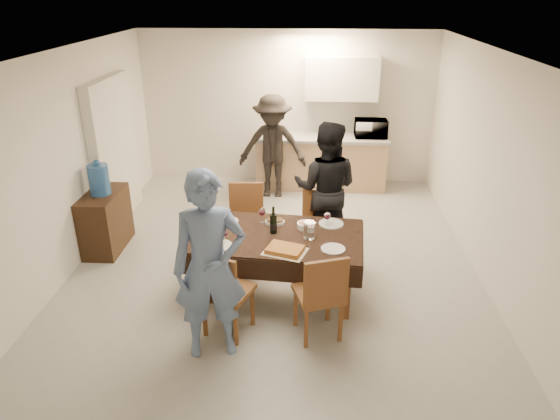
{
  "coord_description": "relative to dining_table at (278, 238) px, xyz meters",
  "views": [
    {
      "loc": [
        0.38,
        -5.55,
        3.26
      ],
      "look_at": [
        0.07,
        -0.3,
        0.87
      ],
      "focal_mm": 32.0,
      "sensor_mm": 36.0,
      "label": 1
    }
  ],
  "objects": [
    {
      "name": "water_pitcher",
      "position": [
        0.35,
        -0.05,
        0.13
      ],
      "size": [
        0.13,
        0.13,
        0.19
      ],
      "primitive_type": "cylinder",
      "color": "white",
      "rests_on": "dining_table"
    },
    {
      "name": "wine_glass_a",
      "position": [
        -0.55,
        -0.25,
        0.13
      ],
      "size": [
        0.09,
        0.09,
        0.19
      ],
      "primitive_type": null,
      "color": "white",
      "rests_on": "dining_table"
    },
    {
      "name": "wall_front",
      "position": [
        -0.07,
        -2.35,
        0.61
      ],
      "size": [
        5.0,
        0.02,
        2.6
      ],
      "primitive_type": "cube",
      "color": "silver",
      "rests_on": "floor"
    },
    {
      "name": "mushroom_dish",
      "position": [
        -0.05,
        0.28,
        0.05
      ],
      "size": [
        0.21,
        0.21,
        0.04
      ],
      "primitive_type": "cylinder",
      "color": "silver",
      "rests_on": "dining_table"
    },
    {
      "name": "plate_near_left",
      "position": [
        -0.6,
        -0.3,
        0.04
      ],
      "size": [
        0.27,
        0.27,
        0.02
      ],
      "primitive_type": "cylinder",
      "color": "silver",
      "rests_on": "dining_table"
    },
    {
      "name": "floor",
      "position": [
        -0.07,
        0.65,
        -0.69
      ],
      "size": [
        5.0,
        6.0,
        0.02
      ],
      "primitive_type": "cube",
      "color": "#9FA09B",
      "rests_on": "ground"
    },
    {
      "name": "person_near",
      "position": [
        -0.55,
        -1.05,
        0.23
      ],
      "size": [
        0.76,
        0.58,
        1.85
      ],
      "primitive_type": "imported",
      "rotation": [
        0.0,
        0.0,
        0.23
      ],
      "color": "#5E77A5",
      "rests_on": "floor"
    },
    {
      "name": "person_kitchen",
      "position": [
        -0.27,
        2.88,
        0.15
      ],
      "size": [
        1.09,
        0.63,
        1.69
      ],
      "primitive_type": "imported",
      "color": "black",
      "rests_on": "floor"
    },
    {
      "name": "dining_table",
      "position": [
        0.0,
        0.0,
        0.0
      ],
      "size": [
        1.95,
        1.25,
        0.73
      ],
      "rotation": [
        0.0,
        0.0,
        -0.09
      ],
      "color": "black",
      "rests_on": "floor"
    },
    {
      "name": "wall_right",
      "position": [
        2.43,
        0.65,
        0.61
      ],
      "size": [
        0.02,
        6.0,
        2.6
      ],
      "primitive_type": "cube",
      "color": "silver",
      "rests_on": "floor"
    },
    {
      "name": "console",
      "position": [
        -2.35,
        0.91,
        -0.3
      ],
      "size": [
        0.43,
        0.85,
        0.79
      ],
      "primitive_type": "cube",
      "color": "#332011",
      "rests_on": "floor"
    },
    {
      "name": "wine_glass_b",
      "position": [
        0.55,
        0.25,
        0.12
      ],
      "size": [
        0.08,
        0.08,
        0.18
      ],
      "primitive_type": null,
      "color": "white",
      "rests_on": "dining_table"
    },
    {
      "name": "ceiling",
      "position": [
        -0.07,
        0.65,
        1.91
      ],
      "size": [
        5.0,
        6.0,
        0.02
      ],
      "primitive_type": "cube",
      "color": "white",
      "rests_on": "wall_back"
    },
    {
      "name": "stub_partition",
      "position": [
        -2.49,
        1.85,
        0.36
      ],
      "size": [
        0.15,
        1.4,
        2.1
      ],
      "primitive_type": "cube",
      "color": "silver",
      "rests_on": "floor"
    },
    {
      "name": "chair_near_left",
      "position": [
        -0.45,
        -0.84,
        -0.1
      ],
      "size": [
        0.57,
        0.58,
        0.52
      ],
      "rotation": [
        0.0,
        0.0,
        -0.37
      ],
      "color": "brown",
      "rests_on": "floor"
    },
    {
      "name": "person_far",
      "position": [
        0.55,
        1.05,
        0.18
      ],
      "size": [
        0.96,
        0.81,
        1.75
      ],
      "primitive_type": "imported",
      "rotation": [
        0.0,
        0.0,
        2.96
      ],
      "color": "black",
      "rests_on": "floor"
    },
    {
      "name": "plate_far_left",
      "position": [
        -0.6,
        0.3,
        0.04
      ],
      "size": [
        0.24,
        0.24,
        0.01
      ],
      "primitive_type": "cylinder",
      "color": "silver",
      "rests_on": "dining_table"
    },
    {
      "name": "kitchen_base_cabinet",
      "position": [
        0.53,
        3.33,
        -0.26
      ],
      "size": [
        2.2,
        0.6,
        0.86
      ],
      "primitive_type": "cube",
      "color": "tan",
      "rests_on": "floor"
    },
    {
      "name": "plate_near_right",
      "position": [
        0.6,
        -0.3,
        0.04
      ],
      "size": [
        0.26,
        0.26,
        0.01
      ],
      "primitive_type": "cylinder",
      "color": "silver",
      "rests_on": "dining_table"
    },
    {
      "name": "salad_bowl",
      "position": [
        0.3,
        0.18,
        0.07
      ],
      "size": [
        0.18,
        0.18,
        0.07
      ],
      "primitive_type": "cylinder",
      "color": "silver",
      "rests_on": "dining_table"
    },
    {
      "name": "wine_bottle",
      "position": [
        -0.05,
        0.05,
        0.19
      ],
      "size": [
        0.08,
        0.08,
        0.32
      ],
      "primitive_type": null,
      "color": "black",
      "rests_on": "dining_table"
    },
    {
      "name": "chair_near_right",
      "position": [
        0.45,
        -0.84,
        -0.11
      ],
      "size": [
        0.55,
        0.56,
        0.52
      ],
      "rotation": [
        0.0,
        0.0,
        0.32
      ],
      "color": "brown",
      "rests_on": "floor"
    },
    {
      "name": "wine_glass_c",
      "position": [
        -0.2,
        0.3,
        0.13
      ],
      "size": [
        0.08,
        0.08,
        0.19
      ],
      "primitive_type": null,
      "color": "white",
      "rests_on": "dining_table"
    },
    {
      "name": "savoury_tart",
      "position": [
        0.1,
        -0.38,
        0.06
      ],
      "size": [
        0.5,
        0.44,
        0.05
      ],
      "primitive_type": "cube",
      "rotation": [
        0.0,
        0.0,
        -0.32
      ],
      "color": "#B77335",
      "rests_on": "dining_table"
    },
    {
      "name": "wall_left",
      "position": [
        -2.57,
        0.65,
        0.61
      ],
      "size": [
        0.02,
        6.0,
        2.6
      ],
      "primitive_type": "cube",
      "color": "silver",
      "rests_on": "floor"
    },
    {
      "name": "microwave",
      "position": [
        1.35,
        3.33,
        0.36
      ],
      "size": [
        0.53,
        0.36,
        0.3
      ],
      "primitive_type": "imported",
      "rotation": [
        0.0,
        0.0,
        3.14
      ],
      "color": "white",
      "rests_on": "kitchen_worktop"
    },
    {
      "name": "chair_far_left",
      "position": [
        -0.45,
        0.66,
        -0.1
      ],
      "size": [
        0.47,
        0.47,
        0.52
      ],
      "rotation": [
        0.0,
        0.0,
        3.22
      ],
      "color": "brown",
      "rests_on": "floor"
    },
    {
      "name": "wall_back",
      "position": [
        -0.07,
        3.65,
        0.61
      ],
      "size": [
        5.0,
        0.02,
        2.6
      ],
      "primitive_type": "cube",
      "color": "silver",
      "rests_on": "floor"
    },
    {
      "name": "chair_far_right",
      "position": [
        0.45,
        0.66,
        -0.14
      ],
      "size": [
        0.44,
        0.44,
        0.49
      ],
      "rotation": [
        0.0,
        0.0,
        3.08
      ],
      "color": "brown",
      "rests_on": "floor"
    },
    {
      "name": "water_jug",
      "position": [
        -2.35,
        0.91,
        0.29
      ],
      "size": [
        0.26,
        0.26,
        0.39
      ],
      "primitive_type": "cylinder",
      "color": "#3167B2",
      "rests_on": "console"
    },
    {
      "name": "upper_cabinet",
      "position": [
        0.83,
        3.47,
        1.16
      ],
      "size": [
        1.2,
        0.34,
        0.7
      ],
      "primitive_type": "cube",
      "color": "white",
      "rests_on": "wall_back"
    },
    {
      "name": "kitchen_worktop",
      "position": [
        0.53,
        3.33,
        0.19
      ],
      "size": [
        2.24,
        0.64,
        0.05
      ],
      "primitive_type": "cube",
      "color": "#9C9B97",
      "rests_on": "kitchen_base_cabinet"
    },
    {
      "name": "plate_far_right",
      "position": [
        0.6,
        0.3,
        0.04
      ],
      "size": [
        0.29,
        0.29,
        0.02
      ],
      "primitive_type": "cylinder",
      "color": "silver",
      "rests_on": "dining_table"
    }
  ]
}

